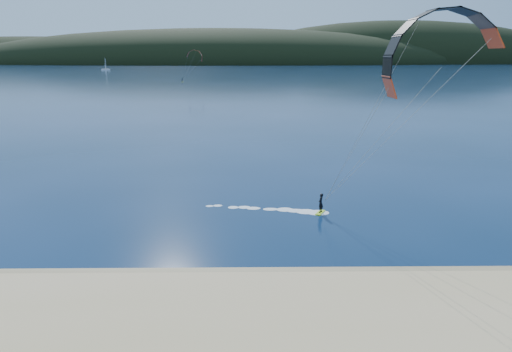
{
  "coord_description": "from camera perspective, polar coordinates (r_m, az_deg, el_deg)",
  "views": [
    {
      "loc": [
        2.95,
        -19.79,
        13.21
      ],
      "look_at": [
        3.31,
        10.0,
        5.0
      ],
      "focal_mm": 30.81,
      "sensor_mm": 36.0,
      "label": 1
    }
  ],
  "objects": [
    {
      "name": "ground",
      "position": [
        23.97,
        -8.05,
        -18.2
      ],
      "size": [
        1800.0,
        1800.0,
        0.0
      ],
      "primitive_type": "plane",
      "color": "#071E38",
      "rests_on": "ground"
    },
    {
      "name": "sailboat",
      "position": [
        437.3,
        -18.92,
        12.98
      ],
      "size": [
        8.09,
        5.11,
        11.27
      ],
      "color": "white",
      "rests_on": "ground"
    },
    {
      "name": "headland",
      "position": [
        765.19,
        -0.89,
        14.41
      ],
      "size": [
        1200.0,
        310.0,
        140.0
      ],
      "color": "black",
      "rests_on": "ground"
    },
    {
      "name": "wet_sand",
      "position": [
        27.78,
        -6.88,
        -12.99
      ],
      "size": [
        220.0,
        2.5,
        0.1
      ],
      "color": "#957C57",
      "rests_on": "ground"
    },
    {
      "name": "kitesurfer_far",
      "position": [
        224.4,
        -8.0,
        14.9
      ],
      "size": [
        12.37,
        8.16,
        15.38
      ],
      "color": "#ADDF1A",
      "rests_on": "ground"
    },
    {
      "name": "kitesurfer_near",
      "position": [
        33.32,
        22.13,
        12.26
      ],
      "size": [
        21.98,
        8.14,
        16.12
      ],
      "color": "#ADDF1A",
      "rests_on": "ground"
    }
  ]
}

